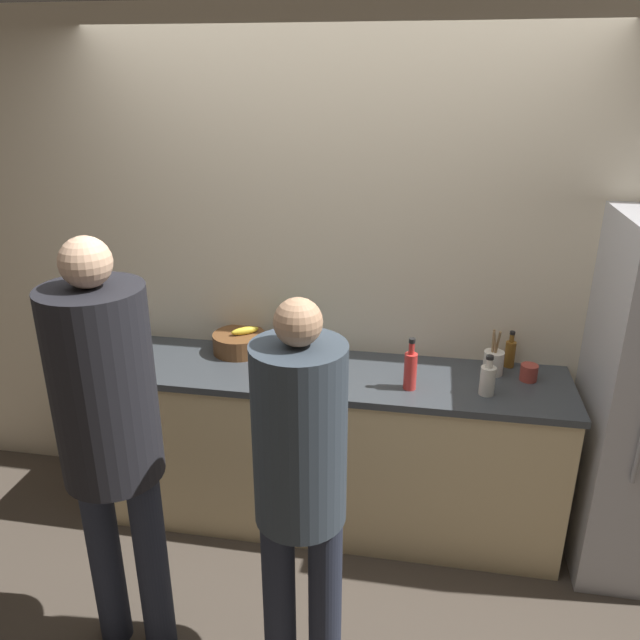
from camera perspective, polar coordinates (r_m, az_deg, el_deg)
The scene contains 13 objects.
ground_plane at distance 3.38m, azimuth -0.42°, elevation -20.88°, with size 14.00×14.00×0.00m, color #4C4238.
wall_back at distance 3.25m, azimuth 1.50°, elevation 4.01°, with size 5.20×0.06×2.60m.
counter at distance 3.37m, azimuth 0.61°, elevation -11.42°, with size 2.40×0.60×0.90m.
person_left at distance 2.47m, azimuth -18.77°, elevation -8.76°, with size 0.37×0.37×1.79m.
person_center at distance 2.29m, azimuth -1.83°, elevation -13.94°, with size 0.33×0.33×1.62m.
fruit_bowl at distance 3.35m, azimuth -7.38°, elevation -2.03°, with size 0.28×0.28×0.14m.
utensil_crock at distance 3.20m, azimuth 15.57°, elevation -3.71°, with size 0.10×0.10×0.23m.
bottle_clear at distance 2.99m, azimuth 15.07°, elevation -5.24°, with size 0.07×0.07×0.20m.
bottle_amber at distance 3.29m, azimuth 16.98°, elevation -2.89°, with size 0.05×0.05×0.19m.
bottle_red at distance 2.95m, azimuth 8.27°, elevation -4.47°, with size 0.06×0.06×0.26m.
cup_blue at distance 3.10m, azimuth -4.05°, elevation -4.23°, with size 0.08×0.08×0.08m.
cup_red at distance 3.19m, azimuth 18.55°, elevation -4.57°, with size 0.08×0.08×0.08m.
potted_plant at distance 3.29m, azimuth -2.84°, elevation -1.15°, with size 0.13×0.13×0.21m.
Camera 1 is at (0.46, -2.44, 2.29)m, focal length 35.00 mm.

